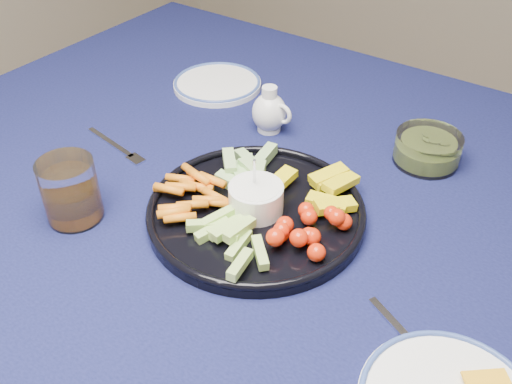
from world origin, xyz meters
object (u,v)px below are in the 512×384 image
Objects in this scene: creamer_pitcher at (270,112)px; side_plate_extra at (217,83)px; juice_tumbler at (71,194)px; dining_table at (345,260)px; pickle_bowl at (427,150)px; crudite_platter at (255,207)px.

creamer_pitcher is 0.20m from side_plate_extra.
creamer_pitcher is at bearing 75.01° from juice_tumbler.
dining_table is 0.23m from pickle_bowl.
creamer_pitcher reaches higher than side_plate_extra.
pickle_bowl is (0.27, 0.07, -0.01)m from creamer_pitcher.
juice_tumbler is at bearing -145.38° from dining_table.
crudite_platter is 3.33× the size of juice_tumbler.
crudite_platter reaches higher than pickle_bowl.
crudite_platter is 0.27m from juice_tumbler.
juice_tumbler reaches higher than creamer_pitcher.
pickle_bowl is 1.13× the size of juice_tumbler.
pickle_bowl is at bearing 49.73° from juice_tumbler.
dining_table is at bearing -26.78° from side_plate_extra.
side_plate_extra is (-0.45, 0.01, -0.02)m from pickle_bowl.
crudite_platter is 0.42m from side_plate_extra.
creamer_pitcher is at bearing 150.43° from dining_table.
creamer_pitcher is (-0.24, 0.14, 0.13)m from dining_table.
crudite_platter reaches higher than creamer_pitcher.
crudite_platter reaches higher than juice_tumbler.
juice_tumbler is (-0.22, -0.15, 0.02)m from crudite_platter.
juice_tumbler reaches higher than dining_table.
pickle_bowl is 0.61× the size of side_plate_extra.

